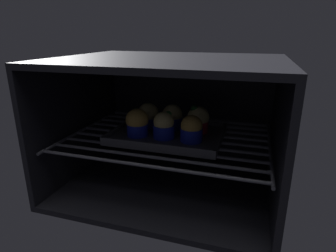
{
  "coord_description": "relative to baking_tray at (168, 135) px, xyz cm",
  "views": [
    {
      "loc": [
        21.97,
        -49.67,
        41.49
      ],
      "look_at": [
        0.0,
        20.8,
        17.27
      ],
      "focal_mm": 30.24,
      "sensor_mm": 36.0,
      "label": 1
    }
  ],
  "objects": [
    {
      "name": "muffin_row0_col1",
      "position": [
        0.38,
        -3.68,
        3.83
      ],
      "size": [
        5.67,
        5.67,
        7.15
      ],
      "color": "#1928B7",
      "rests_on": "baking_tray"
    },
    {
      "name": "muffin_row0_col2",
      "position": [
        7.48,
        -3.96,
        3.65
      ],
      "size": [
        5.67,
        5.67,
        6.85
      ],
      "color": "#1928B7",
      "rests_on": "baking_tray"
    },
    {
      "name": "baking_tray",
      "position": [
        0.0,
        0.0,
        0.0
      ],
      "size": [
        29.69,
        22.06,
        2.2
      ],
      "color": "#4C4C51",
      "rests_on": "oven_rack"
    },
    {
      "name": "muffin_row1_col1",
      "position": [
        0.17,
        4.12,
        3.83
      ],
      "size": [
        5.7,
        5.7,
        7.15
      ],
      "color": "#1928B7",
      "rests_on": "baking_tray"
    },
    {
      "name": "muffin_row1_col2",
      "position": [
        7.64,
        3.43,
        4.05
      ],
      "size": [
        6.1,
        6.1,
        7.75
      ],
      "color": "red",
      "rests_on": "baking_tray"
    },
    {
      "name": "oven_rack",
      "position": [
        0.0,
        1.2,
        -1.1
      ],
      "size": [
        54.8,
        42.0,
        0.8
      ],
      "color": "#51515B",
      "rests_on": "oven_cavity"
    },
    {
      "name": "muffin_row1_col0",
      "position": [
        -7.27,
        3.77,
        3.87
      ],
      "size": [
        6.19,
        6.19,
        7.16
      ],
      "color": "#1928B7",
      "rests_on": "baking_tray"
    },
    {
      "name": "muffin_row0_col0",
      "position": [
        -7.31,
        -4.19,
        4.06
      ],
      "size": [
        6.11,
        6.11,
        7.45
      ],
      "color": "#1928B7",
      "rests_on": "baking_tray"
    },
    {
      "name": "oven_cavity",
      "position": [
        0.0,
        5.45,
        2.3
      ],
      "size": [
        59.0,
        47.0,
        37.0
      ],
      "color": "black",
      "rests_on": "ground"
    }
  ]
}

